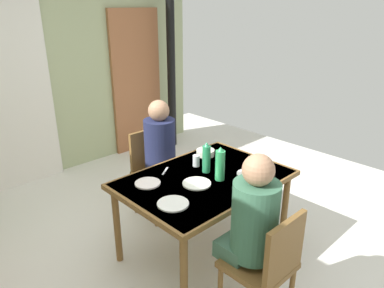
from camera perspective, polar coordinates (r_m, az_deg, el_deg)
The scene contains 20 objects.
ground_plane at distance 3.23m, azimuth -2.92°, elevation -18.01°, with size 6.31×6.31×0.00m, color silver.
wall_back at distance 4.67m, azimuth -23.73°, elevation 11.92°, with size 4.60×0.10×2.84m, color #A6B184.
door_wooden at distance 5.30m, azimuth -8.77°, elevation 9.71°, with size 0.80×0.05×2.00m, color #9E5F3A.
stove_pipe_column at distance 5.28m, azimuth -3.38°, elevation 14.52°, with size 0.12×0.12×2.84m, color black.
curtain_panel at distance 4.50m, azimuth -26.90°, elevation 8.16°, with size 0.90×0.03×2.39m, color white.
dining_table at distance 2.98m, azimuth 2.01°, elevation -6.46°, with size 1.36×0.95×0.72m.
chair_near_diner at distance 2.46m, azimuth 11.89°, elevation -18.17°, with size 0.40×0.40×0.87m.
chair_far_diner at distance 3.67m, azimuth -6.18°, elevation -3.69°, with size 0.40×0.40×0.87m.
person_near_diner at distance 2.35m, azimuth 9.66°, elevation -11.43°, with size 0.30×0.37×0.77m.
person_far_diner at distance 3.46m, azimuth -4.97°, elevation -0.13°, with size 0.30×0.37×0.77m.
water_bottle_green_near at distance 3.00m, azimuth 2.30°, elevation -2.24°, with size 0.07×0.07×0.27m.
water_bottle_green_far at distance 2.87m, azimuth 4.48°, elevation -3.24°, with size 0.08×0.08×0.28m.
serving_bowl_center at distance 3.36m, azimuth 2.14°, elevation -1.37°, with size 0.17×0.17×0.06m, color silver.
dinner_plate_near_left at distance 3.02m, azimuth 9.25°, elevation -4.79°, with size 0.23×0.23×0.01m, color white.
dinner_plate_near_right at distance 2.84m, azimuth 0.75°, elevation -6.28°, with size 0.23×0.23×0.01m, color white.
dinner_plate_far_center at distance 2.58m, azimuth -3.04°, elevation -9.43°, with size 0.23×0.23×0.01m, color white.
dinner_plate_far_side at distance 2.87m, azimuth -7.04°, elevation -6.19°, with size 0.20×0.20×0.01m, color white.
drinking_glass_by_near_diner at distance 3.13m, azimuth 0.67°, elevation -2.67°, with size 0.06×0.06×0.10m, color silver.
cutlery_knife_near at distance 3.06m, azimuth -4.29°, elevation -4.28°, with size 0.15×0.02×0.00m, color silver.
cutlery_fork_near at distance 3.21m, azimuth 10.06°, elevation -3.30°, with size 0.15×0.02×0.00m, color silver.
Camera 1 is at (-1.61, -1.91, 2.04)m, focal length 33.61 mm.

